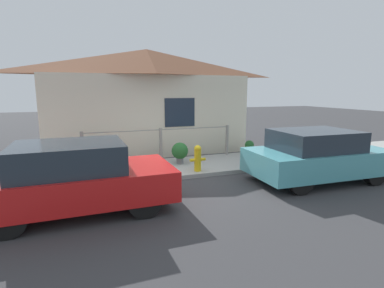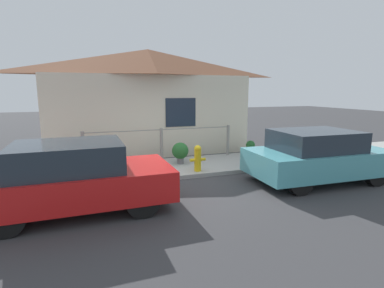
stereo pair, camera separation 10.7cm
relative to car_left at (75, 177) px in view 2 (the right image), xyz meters
name	(u,v)px [view 2 (the right image)]	position (x,y,z in m)	size (l,w,h in m)	color
ground_plane	(180,180)	(2.54, 1.29, -0.69)	(60.00, 60.00, 0.00)	#38383A
sidewalk	(169,168)	(2.54, 2.37, -0.64)	(24.00, 2.15, 0.12)	#9E9E99
house	(149,70)	(2.54, 5.01, 2.41)	(7.61, 2.23, 3.84)	beige
fence	(161,142)	(2.54, 3.30, 0.00)	(4.90, 0.10, 1.05)	gray
car_left	(75,177)	(0.00, 0.00, 0.00)	(3.66, 1.79, 1.38)	red
car_right	(317,156)	(5.89, 0.00, -0.02)	(3.68, 1.92, 1.35)	teal
fire_hydrant	(198,158)	(3.16, 1.59, -0.19)	(0.46, 0.21, 0.74)	yellow
potted_plant_near_hydrant	(180,151)	(2.96, 2.59, -0.19)	(0.51, 0.51, 0.66)	slate
potted_plant_by_fence	(105,160)	(0.70, 2.53, -0.28)	(0.42, 0.42, 0.55)	#9E5638
potted_plant_corner	(250,147)	(5.79, 3.19, -0.34)	(0.33, 0.33, 0.47)	#9E5638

